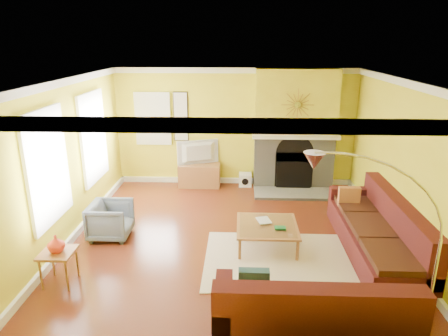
{
  "coord_description": "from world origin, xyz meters",
  "views": [
    {
      "loc": [
        0.13,
        -6.07,
        3.29
      ],
      "look_at": [
        -0.15,
        0.4,
        1.2
      ],
      "focal_mm": 32.0,
      "sensor_mm": 36.0,
      "label": 1
    }
  ],
  "objects_px": {
    "media_console": "(199,175)",
    "arc_lamp": "(377,259)",
    "armchair": "(111,220)",
    "sectional_sofa": "(319,241)",
    "coffee_table": "(267,236)",
    "side_table": "(59,267)"
  },
  "relations": [
    {
      "from": "media_console",
      "to": "arc_lamp",
      "type": "height_order",
      "value": "arc_lamp"
    },
    {
      "from": "arc_lamp",
      "to": "armchair",
      "type": "bearing_deg",
      "value": 145.67
    },
    {
      "from": "sectional_sofa",
      "to": "coffee_table",
      "type": "bearing_deg",
      "value": 138.12
    },
    {
      "from": "media_console",
      "to": "armchair",
      "type": "xyz_separation_m",
      "value": [
        -1.28,
        -2.6,
        0.05
      ]
    },
    {
      "from": "coffee_table",
      "to": "media_console",
      "type": "bearing_deg",
      "value": 116.45
    },
    {
      "from": "sectional_sofa",
      "to": "arc_lamp",
      "type": "bearing_deg",
      "value": -81.14
    },
    {
      "from": "media_console",
      "to": "armchair",
      "type": "bearing_deg",
      "value": -116.12
    },
    {
      "from": "armchair",
      "to": "media_console",
      "type": "bearing_deg",
      "value": -26.12
    },
    {
      "from": "armchair",
      "to": "side_table",
      "type": "bearing_deg",
      "value": 168.31
    },
    {
      "from": "side_table",
      "to": "sectional_sofa",
      "type": "bearing_deg",
      "value": 8.23
    },
    {
      "from": "sectional_sofa",
      "to": "coffee_table",
      "type": "relative_size",
      "value": 3.93
    },
    {
      "from": "media_console",
      "to": "arc_lamp",
      "type": "distance_m",
      "value": 5.69
    },
    {
      "from": "sectional_sofa",
      "to": "arc_lamp",
      "type": "height_order",
      "value": "arc_lamp"
    },
    {
      "from": "armchair",
      "to": "side_table",
      "type": "height_order",
      "value": "armchair"
    },
    {
      "from": "sectional_sofa",
      "to": "armchair",
      "type": "bearing_deg",
      "value": 165.66
    },
    {
      "from": "sectional_sofa",
      "to": "media_console",
      "type": "bearing_deg",
      "value": 121.47
    },
    {
      "from": "coffee_table",
      "to": "media_console",
      "type": "distance_m",
      "value": 3.16
    },
    {
      "from": "coffee_table",
      "to": "arc_lamp",
      "type": "distance_m",
      "value": 2.64
    },
    {
      "from": "side_table",
      "to": "media_console",
      "type": "bearing_deg",
      "value": 68.64
    },
    {
      "from": "coffee_table",
      "to": "arc_lamp",
      "type": "xyz_separation_m",
      "value": [
        0.97,
        -2.27,
        0.93
      ]
    },
    {
      "from": "media_console",
      "to": "sectional_sofa",
      "type": "bearing_deg",
      "value": -58.53
    },
    {
      "from": "media_console",
      "to": "coffee_table",
      "type": "bearing_deg",
      "value": -63.55
    }
  ]
}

